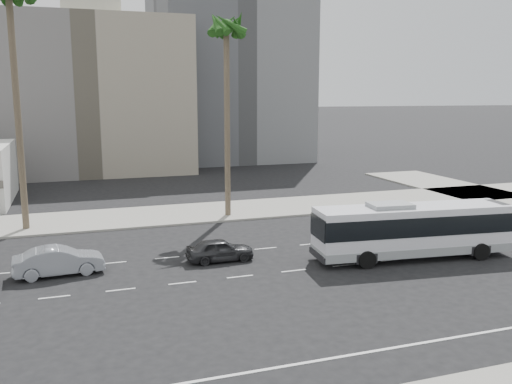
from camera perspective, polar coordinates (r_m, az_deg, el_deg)
name	(u,v)px	position (r m, az deg, el deg)	size (l,w,h in m)	color
ground	(344,265)	(30.69, 9.19, -7.56)	(700.00, 700.00, 0.00)	black
sidewalk_north	(255,209)	(44.49, -0.15, -1.76)	(120.00, 7.00, 0.15)	gray
midrise_beige_west	(84,96)	(70.78, -17.47, 9.50)	(24.00, 18.00, 18.00)	slate
midrise_gray_center	(227,68)	(80.86, -3.10, 12.81)	(20.00, 20.00, 26.00)	#56575B
civic_tower	(91,30)	(277.59, -16.83, 15.88)	(42.00, 42.00, 129.00)	beige
highrise_right	(199,38)	(263.70, -5.96, 15.73)	(26.00, 26.00, 70.00)	slate
highrise_far	(233,54)	(298.53, -2.44, 14.16)	(22.00, 22.00, 60.00)	slate
city_bus	(413,229)	(32.42, 16.05, -3.71)	(11.61, 3.71, 3.28)	silver
car_a	(220,250)	(30.97, -3.78, -6.04)	(3.78, 1.52, 1.29)	#2B2B2E
car_b	(59,261)	(30.34, -19.86, -6.78)	(4.52, 1.58, 1.49)	gray
palm_near	(226,31)	(41.26, -3.12, 16.41)	(4.51, 4.51, 15.20)	brown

